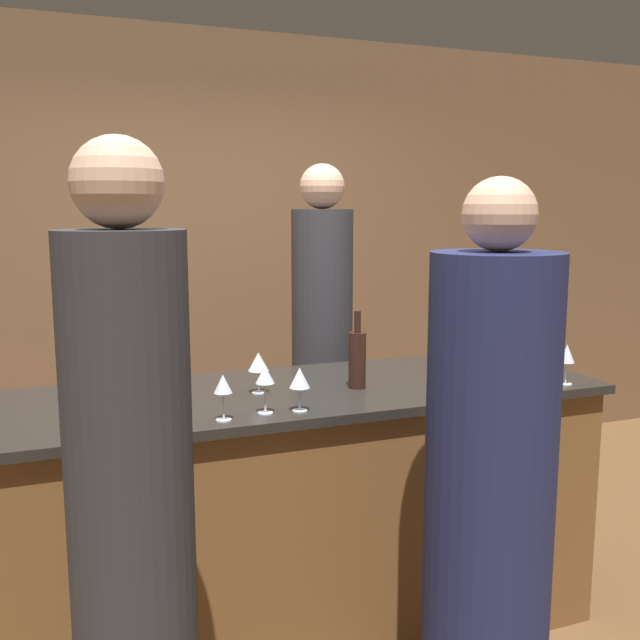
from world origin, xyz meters
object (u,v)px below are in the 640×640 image
Objects in this scene: bartender at (322,368)px; wine_bottle_0 at (357,358)px; guest_1 at (489,504)px; guest_0 at (133,550)px.

bartender is 0.87m from wine_bottle_0.
guest_1 reaches higher than wine_bottle_0.
guest_0 is 1.04× the size of guest_1.
guest_1 is at bearing 2.05° from guest_0.
guest_1 is at bearing 87.66° from bartender.
bartender is 1.58m from guest_1.
guest_0 is (-1.12, -1.61, -0.03)m from bartender.
guest_0 reaches higher than guest_1.
bartender reaches higher than guest_1.
wine_bottle_0 is (0.95, 0.79, 0.25)m from guest_0.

